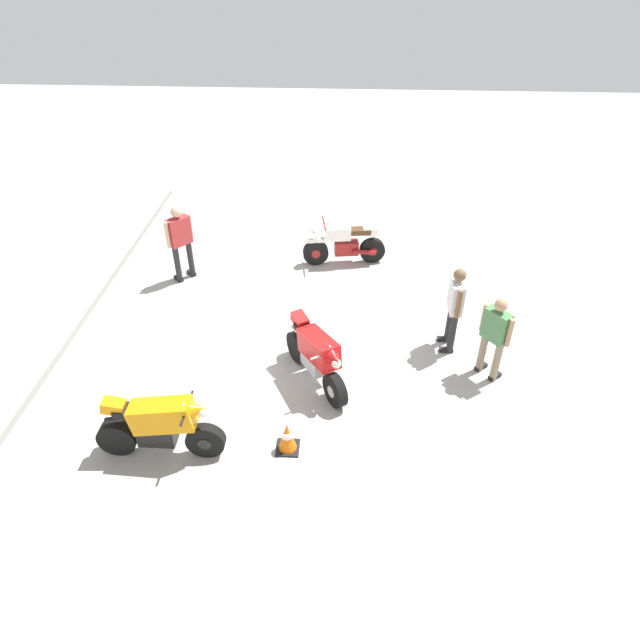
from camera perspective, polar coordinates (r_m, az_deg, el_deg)
name	(u,v)px	position (r m, az deg, el deg)	size (l,w,h in m)	color
ground_plane	(300,341)	(10.90, -2.04, -2.17)	(40.00, 40.00, 0.00)	#ADAAA3
curb_edge	(69,330)	(12.12, -24.28, -0.96)	(14.00, 0.30, 0.15)	gray
motorcycle_cream_vintage	(345,244)	(13.22, 2.55, 7.73)	(0.70, 1.95, 1.07)	black
motorcycle_red_sportbike	(316,354)	(9.63, -0.38, -3.54)	(1.76, 1.19, 1.14)	black
motorcycle_orange_sportbike	(159,425)	(8.75, -16.12, -10.27)	(0.70, 1.95, 1.14)	black
person_in_red_shirt	(180,238)	(12.69, -14.10, 8.12)	(0.58, 0.55, 1.77)	#262628
person_in_white_shirt	(455,304)	(10.48, 13.63, 1.60)	(0.66, 0.31, 1.71)	#262628
person_in_green_shirt	(495,334)	(10.00, 17.42, -1.36)	(0.56, 0.52, 1.63)	gray
traffic_cone	(287,437)	(8.72, -3.37, -11.83)	(0.36, 0.36, 0.53)	black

